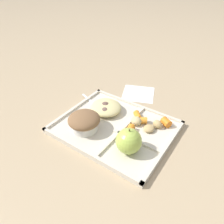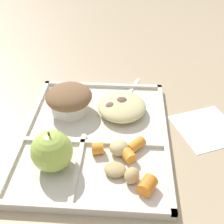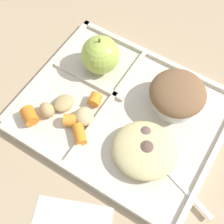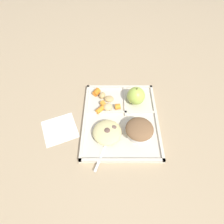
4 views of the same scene
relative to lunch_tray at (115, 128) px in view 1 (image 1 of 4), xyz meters
name	(u,v)px [view 1 (image 1 of 4)]	position (x,y,z in m)	size (l,w,h in m)	color
ground	(115,129)	(0.00, 0.00, -0.01)	(6.00, 6.00, 0.00)	tan
lunch_tray	(115,128)	(0.00, 0.00, 0.00)	(0.36, 0.29, 0.02)	beige
green_apple	(129,141)	(-0.09, 0.06, 0.04)	(0.07, 0.07, 0.08)	#A8C14C
bran_muffin	(84,121)	(0.07, 0.06, 0.04)	(0.10, 0.10, 0.06)	silver
carrot_slice_large	(138,116)	(-0.04, -0.08, 0.01)	(0.02, 0.02, 0.04)	orange
carrot_slice_edge	(166,122)	(-0.13, -0.10, 0.02)	(0.03, 0.03, 0.03)	orange
carrot_slice_back	(144,120)	(-0.07, -0.07, 0.02)	(0.02, 0.02, 0.02)	orange
carrot_slice_diagonal	(131,128)	(-0.05, -0.01, 0.02)	(0.02, 0.02, 0.02)	orange
potato_chunk_golden	(157,124)	(-0.11, -0.08, 0.02)	(0.03, 0.03, 0.03)	tan
potato_chunk_wedge	(136,121)	(-0.05, -0.05, 0.02)	(0.04, 0.04, 0.03)	tan
potato_chunk_large	(149,128)	(-0.10, -0.05, 0.01)	(0.04, 0.03, 0.02)	tan
egg_noodle_pile	(106,107)	(0.07, -0.05, 0.02)	(0.11, 0.11, 0.03)	#D6C684
meatball_back	(101,107)	(0.09, -0.04, 0.02)	(0.03, 0.03, 0.03)	brown
meatball_front	(105,107)	(0.08, -0.05, 0.02)	(0.04, 0.04, 0.04)	brown
meatball_center	(105,112)	(0.06, -0.03, 0.02)	(0.03, 0.03, 0.03)	brown
meatball_side	(107,108)	(0.07, -0.05, 0.02)	(0.03, 0.03, 0.03)	#755B4C
plastic_fork	(96,105)	(0.13, -0.06, 0.01)	(0.16, 0.07, 0.00)	white
paper_napkin	(138,94)	(0.04, -0.24, -0.01)	(0.12, 0.12, 0.00)	white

